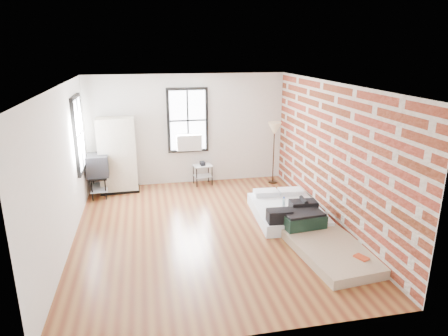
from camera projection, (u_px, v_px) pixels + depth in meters
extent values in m
plane|color=#602D19|center=(207.00, 231.00, 7.77)|extent=(6.00, 6.00, 0.00)
cube|color=silver|center=(188.00, 130.00, 10.17)|extent=(5.00, 0.01, 2.80)
cube|color=silver|center=(247.00, 234.00, 4.55)|extent=(5.00, 0.01, 2.80)
cube|color=silver|center=(63.00, 170.00, 6.89)|extent=(0.01, 6.00, 2.80)
cube|color=maroon|center=(332.00, 155.00, 7.83)|extent=(0.02, 6.00, 2.80)
cube|color=white|center=(205.00, 85.00, 6.95)|extent=(5.00, 6.00, 0.01)
cube|color=white|center=(188.00, 120.00, 10.05)|extent=(0.90, 0.02, 1.50)
cube|color=black|center=(168.00, 121.00, 9.98)|extent=(0.07, 0.08, 1.64)
cube|color=black|center=(207.00, 120.00, 10.16)|extent=(0.07, 0.08, 1.64)
cube|color=black|center=(187.00, 89.00, 9.84)|extent=(0.90, 0.08, 0.07)
cube|color=black|center=(189.00, 150.00, 10.30)|extent=(0.90, 0.08, 0.07)
cube|color=black|center=(188.00, 121.00, 10.04)|extent=(0.04, 0.02, 1.50)
cube|color=black|center=(188.00, 121.00, 10.04)|extent=(0.90, 0.02, 0.04)
cube|color=silver|center=(189.00, 142.00, 10.09)|extent=(0.62, 0.30, 0.40)
cube|color=white|center=(79.00, 134.00, 8.51)|extent=(0.02, 0.90, 1.50)
cube|color=black|center=(75.00, 139.00, 8.05)|extent=(0.08, 0.07, 1.64)
cube|color=black|center=(82.00, 130.00, 8.96)|extent=(0.08, 0.07, 1.64)
cube|color=black|center=(74.00, 97.00, 8.27)|extent=(0.08, 0.90, 0.07)
cube|color=black|center=(82.00, 169.00, 8.73)|extent=(0.08, 0.90, 0.07)
cube|color=black|center=(80.00, 134.00, 8.51)|extent=(0.02, 0.04, 1.50)
cube|color=black|center=(80.00, 134.00, 8.51)|extent=(0.02, 0.90, 0.04)
cube|color=white|center=(287.00, 212.00, 8.37)|extent=(1.43, 1.88, 0.24)
cube|color=white|center=(266.00, 193.00, 8.95)|extent=(0.54, 0.36, 0.11)
cube|color=white|center=(290.00, 191.00, 9.03)|extent=(0.54, 0.36, 0.11)
cube|color=black|center=(303.00, 208.00, 7.91)|extent=(0.54, 0.33, 0.29)
cylinder|color=black|center=(304.00, 200.00, 7.86)|extent=(0.09, 0.34, 0.08)
cube|color=black|center=(279.00, 216.00, 7.57)|extent=(0.47, 0.31, 0.25)
cylinder|color=silver|center=(284.00, 203.00, 8.24)|extent=(0.07, 0.07, 0.21)
cylinder|color=blue|center=(284.00, 198.00, 8.21)|extent=(0.03, 0.03, 0.03)
cube|color=tan|center=(328.00, 247.00, 6.97)|extent=(1.33, 2.23, 0.17)
cube|color=black|center=(302.00, 219.00, 7.59)|extent=(0.84, 0.64, 0.25)
cube|color=black|center=(302.00, 212.00, 7.55)|extent=(0.79, 0.59, 0.04)
cube|color=#BD3F1E|center=(361.00, 257.00, 6.44)|extent=(0.22, 0.26, 0.03)
cube|color=black|center=(120.00, 190.00, 9.91)|extent=(0.94, 0.56, 0.06)
cube|color=beige|center=(118.00, 154.00, 9.64)|extent=(0.90, 0.52, 1.77)
cylinder|color=black|center=(197.00, 178.00, 10.10)|extent=(0.02, 0.02, 0.51)
cylinder|color=black|center=(212.00, 176.00, 10.23)|extent=(0.02, 0.02, 0.51)
cylinder|color=black|center=(193.00, 174.00, 10.38)|extent=(0.02, 0.02, 0.51)
cylinder|color=black|center=(208.00, 172.00, 10.51)|extent=(0.02, 0.02, 0.51)
cube|color=silver|center=(203.00, 166.00, 10.23)|extent=(0.51, 0.43, 0.02)
cube|color=silver|center=(203.00, 176.00, 10.31)|extent=(0.49, 0.41, 0.02)
cube|color=black|center=(203.00, 163.00, 10.21)|extent=(0.13, 0.18, 0.09)
cylinder|color=black|center=(273.00, 182.00, 10.52)|extent=(0.23, 0.23, 0.03)
cylinder|color=black|center=(274.00, 156.00, 10.31)|extent=(0.03, 0.03, 1.38)
cone|color=tan|center=(275.00, 129.00, 10.10)|extent=(0.34, 0.34, 0.30)
cylinder|color=black|center=(92.00, 191.00, 9.21)|extent=(0.03, 0.03, 0.50)
cylinder|color=black|center=(106.00, 189.00, 9.28)|extent=(0.03, 0.03, 0.50)
cylinder|color=black|center=(93.00, 182.00, 9.77)|extent=(0.03, 0.03, 0.50)
cylinder|color=black|center=(106.00, 181.00, 9.84)|extent=(0.03, 0.03, 0.50)
cube|color=black|center=(98.00, 176.00, 9.45)|extent=(0.44, 0.74, 0.03)
cube|color=silver|center=(100.00, 188.00, 9.54)|extent=(0.42, 0.72, 0.02)
cube|color=black|center=(97.00, 165.00, 9.37)|extent=(0.53, 0.61, 0.50)
cube|color=black|center=(108.00, 164.00, 9.43)|extent=(0.05, 0.48, 0.40)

